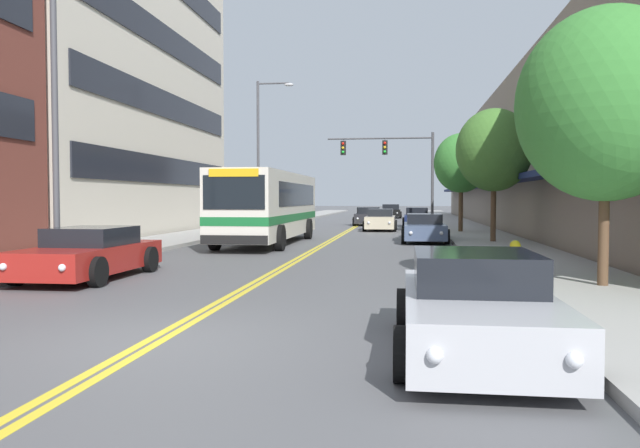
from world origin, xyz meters
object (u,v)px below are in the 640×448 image
at_px(street_lamp_left_far, 263,144).
at_px(car_champagne_moving_third, 380,220).
at_px(traffic_signal_mast, 395,160).
at_px(street_lamp_left_near, 70,101).
at_px(fire_hydrant, 515,260).
at_px(street_tree_right_mid, 494,150).
at_px(street_tree_right_near, 606,105).
at_px(car_silver_parked_right_foreground, 476,306).
at_px(car_red_parked_left_mid, 89,254).
at_px(street_tree_right_far, 461,163).
at_px(car_black_moving_second, 391,212).
at_px(car_navy_parked_right_far, 417,218).
at_px(car_charcoal_moving_lead, 368,217).
at_px(car_slate_blue_parked_right_mid, 424,229).
at_px(city_bus, 269,204).
at_px(car_beige_parked_left_near, 285,219).

bearing_deg(street_lamp_left_far, car_champagne_moving_third, 15.95).
relative_size(traffic_signal_mast, street_lamp_left_near, 0.94).
height_order(street_lamp_left_far, fire_hydrant, street_lamp_left_far).
bearing_deg(street_lamp_left_far, street_tree_right_mid, -37.08).
bearing_deg(street_tree_right_near, street_lamp_left_near, 175.59).
xyz_separation_m(car_silver_parked_right_foreground, car_champagne_moving_third, (-2.40, 30.51, 0.03)).
bearing_deg(street_tree_right_near, car_red_parked_left_mid, 176.30).
relative_size(street_tree_right_near, street_tree_right_far, 1.07).
distance_m(car_champagne_moving_third, street_lamp_left_far, 8.61).
relative_size(street_tree_right_mid, street_tree_right_far, 1.04).
distance_m(car_black_moving_second, street_tree_right_mid, 37.01).
distance_m(car_red_parked_left_mid, street_tree_right_far, 23.81).
bearing_deg(street_lamp_left_near, car_navy_parked_right_far, 72.80).
bearing_deg(fire_hydrant, car_charcoal_moving_lead, 99.32).
height_order(car_red_parked_left_mid, street_lamp_left_near, street_lamp_left_near).
xyz_separation_m(car_silver_parked_right_foreground, car_slate_blue_parked_right_mid, (-0.02, 20.67, 0.01)).
bearing_deg(car_black_moving_second, traffic_signal_mast, -88.07).
bearing_deg(street_lamp_left_near, city_bus, 79.01).
distance_m(city_bus, car_red_parked_left_mid, 12.66).
distance_m(car_beige_parked_left_near, traffic_signal_mast, 8.22).
height_order(street_lamp_left_near, street_tree_right_far, street_lamp_left_near).
xyz_separation_m(car_beige_parked_left_near, car_silver_parked_right_foreground, (8.80, -32.53, -0.01)).
xyz_separation_m(car_silver_parked_right_foreground, street_lamp_left_far, (-9.38, 28.52, 4.66)).
relative_size(street_lamp_left_near, street_tree_right_mid, 1.29).
bearing_deg(car_champagne_moving_third, street_tree_right_near, -77.22).
height_order(city_bus, car_slate_blue_parked_right_mid, city_bus).
xyz_separation_m(car_beige_parked_left_near, street_lamp_left_far, (-0.58, -4.02, 4.66)).
bearing_deg(car_beige_parked_left_near, street_lamp_left_near, -90.97).
xyz_separation_m(city_bus, traffic_signal_mast, (5.30, 13.78, 2.74)).
bearing_deg(street_tree_right_near, street_tree_right_mid, 91.66).
bearing_deg(street_tree_right_far, street_tree_right_near, -87.19).
relative_size(street_lamp_left_near, fire_hydrant, 8.29).
distance_m(traffic_signal_mast, street_tree_right_near, 27.45).
relative_size(car_silver_parked_right_foreground, car_slate_blue_parked_right_mid, 0.95).
xyz_separation_m(street_tree_right_near, street_tree_right_mid, (-0.39, 13.65, 0.10)).
bearing_deg(street_lamp_left_near, fire_hydrant, -0.50).
distance_m(car_black_moving_second, street_tree_right_far, 29.00).
height_order(street_lamp_left_far, street_tree_right_near, street_lamp_left_far).
height_order(city_bus, car_beige_parked_left_near, city_bus).
xyz_separation_m(car_silver_parked_right_foreground, street_tree_right_mid, (2.85, 19.28, 3.45)).
height_order(traffic_signal_mast, fire_hydrant, traffic_signal_mast).
height_order(car_slate_blue_parked_right_mid, car_champagne_moving_third, car_champagne_moving_third).
bearing_deg(city_bus, car_beige_parked_left_near, 98.09).
height_order(car_silver_parked_right_foreground, street_tree_right_mid, street_tree_right_mid).
bearing_deg(car_navy_parked_right_far, car_black_moving_second, 96.54).
xyz_separation_m(car_red_parked_left_mid, fire_hydrant, (10.28, 0.10, -0.01)).
bearing_deg(car_black_moving_second, car_slate_blue_parked_right_mid, -86.24).
bearing_deg(fire_hydrant, car_black_moving_second, 94.54).
height_order(car_navy_parked_right_far, car_champagne_moving_third, car_navy_parked_right_far).
xyz_separation_m(car_red_parked_left_mid, street_lamp_left_near, (-0.55, 0.19, 3.82)).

